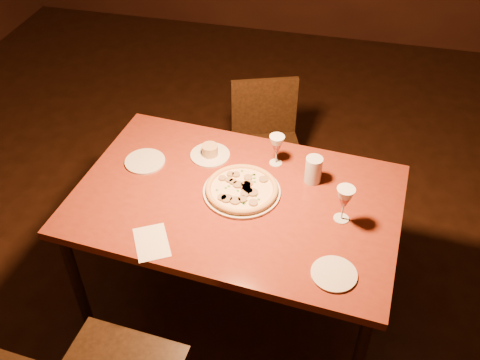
# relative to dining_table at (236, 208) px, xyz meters

# --- Properties ---
(floor) EXTENTS (7.00, 7.00, 0.00)m
(floor) POSITION_rel_dining_table_xyz_m (0.01, -0.20, -0.71)
(floor) COLOR black
(floor) RESTS_ON ground
(dining_table) EXTENTS (1.52, 1.05, 0.78)m
(dining_table) POSITION_rel_dining_table_xyz_m (0.00, 0.00, 0.00)
(dining_table) COLOR maroon
(dining_table) RESTS_ON floor
(chair_far) EXTENTS (0.51, 0.51, 0.82)m
(chair_far) POSITION_rel_dining_table_xyz_m (-0.02, 0.85, -0.24)
(chair_far) COLOR black
(chair_far) RESTS_ON floor
(pizza_plate) EXTENTS (0.35, 0.35, 0.04)m
(pizza_plate) POSITION_rel_dining_table_xyz_m (0.02, 0.04, 0.09)
(pizza_plate) COLOR silver
(pizza_plate) RESTS_ON dining_table
(ramekin_saucer) EXTENTS (0.19, 0.19, 0.06)m
(ramekin_saucer) POSITION_rel_dining_table_xyz_m (-0.20, 0.26, 0.09)
(ramekin_saucer) COLOR silver
(ramekin_saucer) RESTS_ON dining_table
(wine_glass_far) EXTENTS (0.07, 0.07, 0.16)m
(wine_glass_far) POSITION_rel_dining_table_xyz_m (0.13, 0.28, 0.15)
(wine_glass_far) COLOR #A34544
(wine_glass_far) RESTS_ON dining_table
(wine_glass_right) EXTENTS (0.08, 0.08, 0.17)m
(wine_glass_right) POSITION_rel_dining_table_xyz_m (0.47, -0.03, 0.16)
(wine_glass_right) COLOR #A34544
(wine_glass_right) RESTS_ON dining_table
(water_tumbler) EXTENTS (0.08, 0.08, 0.13)m
(water_tumbler) POSITION_rel_dining_table_xyz_m (0.32, 0.19, 0.13)
(water_tumbler) COLOR #B1B9C1
(water_tumbler) RESTS_ON dining_table
(side_plate_left) EXTENTS (0.20, 0.20, 0.01)m
(side_plate_left) POSITION_rel_dining_table_xyz_m (-0.49, 0.14, 0.07)
(side_plate_left) COLOR silver
(side_plate_left) RESTS_ON dining_table
(side_plate_near) EXTENTS (0.18, 0.18, 0.01)m
(side_plate_near) POSITION_rel_dining_table_xyz_m (0.48, -0.34, 0.07)
(side_plate_near) COLOR silver
(side_plate_near) RESTS_ON dining_table
(menu_card) EXTENTS (0.21, 0.23, 0.00)m
(menu_card) POSITION_rel_dining_table_xyz_m (-0.27, -0.35, 0.07)
(menu_card) COLOR beige
(menu_card) RESTS_ON dining_table
(pendant_light) EXTENTS (0.12, 0.12, 0.12)m
(pendant_light) POSITION_rel_dining_table_xyz_m (0.00, 0.00, 0.97)
(pendant_light) COLOR #FF9247
(pendant_light) RESTS_ON ceiling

